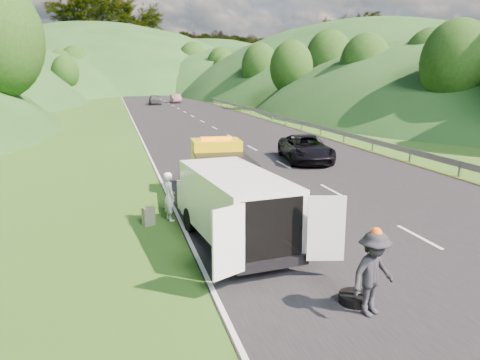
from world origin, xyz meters
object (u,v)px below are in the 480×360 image
object	(u,v)px
white_van	(233,204)
worker	(371,315)
tow_truck	(220,170)
child	(249,228)
woman	(170,221)
suitcase	(148,216)
passing_suv	(305,161)
spare_tire	(354,303)

from	to	relation	value
white_van	worker	bearing A→B (deg)	-76.03
tow_truck	child	xyz separation A→B (m)	(0.07, -3.97, -1.15)
tow_truck	child	bearing A→B (deg)	-84.88
tow_truck	woman	xyz separation A→B (m)	(-2.35, -2.55, -1.15)
white_van	child	size ratio (longest dim) A/B	6.79
child	suitcase	distance (m)	3.38
white_van	passing_suv	distance (m)	13.84
tow_truck	white_van	distance (m)	5.35
white_van	suitcase	size ratio (longest dim) A/B	10.14
tow_truck	woman	world-z (taller)	tow_truck
woman	worker	world-z (taller)	worker
woman	child	xyz separation A→B (m)	(2.43, -1.42, 0.00)
tow_truck	suitcase	size ratio (longest dim) A/B	8.86
woman	passing_suv	distance (m)	12.58
white_van	worker	size ratio (longest dim) A/B	3.51
child	woman	bearing A→B (deg)	157.34
tow_truck	passing_suv	bearing A→B (deg)	48.91
tow_truck	child	world-z (taller)	tow_truck
woman	suitcase	world-z (taller)	woman
worker	spare_tire	size ratio (longest dim) A/B	2.57
white_van	spare_tire	xyz separation A→B (m)	(1.68, -4.24, -1.24)
suitcase	white_van	bearing A→B (deg)	-46.56
white_van	suitcase	world-z (taller)	white_van
woman	tow_truck	bearing A→B (deg)	-56.29
tow_truck	spare_tire	bearing A→B (deg)	-80.73
woman	child	bearing A→B (deg)	-133.91
white_van	spare_tire	distance (m)	4.72
white_van	woman	world-z (taller)	white_van
woman	spare_tire	size ratio (longest dim) A/B	2.37
white_van	worker	distance (m)	5.25
woman	passing_suv	size ratio (longest dim) A/B	0.32
woman	spare_tire	world-z (taller)	woman
tow_truck	woman	size ratio (longest dim) A/B	3.31
white_van	suitcase	bearing A→B (deg)	127.28
tow_truck	white_van	size ratio (longest dim) A/B	0.87
white_van	child	xyz separation A→B (m)	(0.88, 1.32, -1.24)
woman	passing_suv	bearing A→B (deg)	-58.08
worker	suitcase	size ratio (longest dim) A/B	2.89
worker	child	bearing A→B (deg)	77.55
worker	passing_suv	xyz separation A→B (m)	(5.51, 16.50, 0.00)
passing_suv	spare_tire	bearing A→B (deg)	-100.12
suitcase	passing_suv	size ratio (longest dim) A/B	0.12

